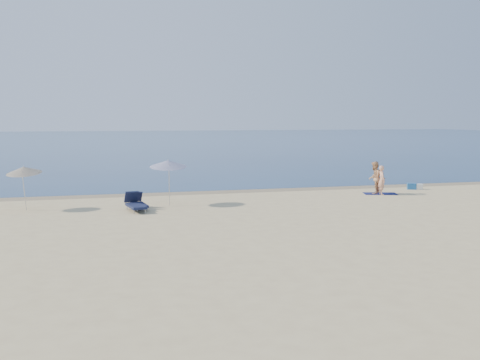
# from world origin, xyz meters

# --- Properties ---
(sea) EXTENTS (240.00, 160.00, 0.01)m
(sea) POSITION_xyz_m (0.00, 100.00, 0.00)
(sea) COLOR #0D284E
(sea) RESTS_ON ground
(wet_sand_strip) EXTENTS (240.00, 1.60, 0.00)m
(wet_sand_strip) POSITION_xyz_m (0.00, 19.40, 0.00)
(wet_sand_strip) COLOR #847254
(wet_sand_strip) RESTS_ON ground
(person_left) EXTENTS (0.47, 0.63, 1.57)m
(person_left) POSITION_xyz_m (4.36, 15.83, 0.79)
(person_left) COLOR tan
(person_left) RESTS_ON ground
(person_right) EXTENTS (1.07, 1.08, 1.76)m
(person_right) POSITION_xyz_m (4.17, 16.29, 0.88)
(person_right) COLOR tan
(person_right) RESTS_ON ground
(beach_towel) EXTENTS (1.94, 1.43, 0.03)m
(beach_towel) POSITION_xyz_m (4.47, 16.16, 0.01)
(beach_towel) COLOR #0D1345
(beach_towel) RESTS_ON ground
(white_bag) EXTENTS (0.43, 0.40, 0.31)m
(white_bag) POSITION_xyz_m (7.65, 17.42, 0.16)
(white_bag) COLOR white
(white_bag) RESTS_ON ground
(blue_cooler) EXTENTS (0.60, 0.52, 0.35)m
(blue_cooler) POSITION_xyz_m (7.25, 17.55, 0.18)
(blue_cooler) COLOR #1B5495
(blue_cooler) RESTS_ON ground
(umbrella_near) EXTENTS (2.03, 2.05, 2.27)m
(umbrella_near) POSITION_xyz_m (-7.24, 15.25, 1.96)
(umbrella_near) COLOR silver
(umbrella_near) RESTS_ON ground
(umbrella_far) EXTENTS (2.06, 2.07, 2.10)m
(umbrella_far) POSITION_xyz_m (-13.68, 15.44, 1.79)
(umbrella_far) COLOR silver
(umbrella_far) RESTS_ON ground
(lounger_left) EXTENTS (0.69, 1.70, 0.73)m
(lounger_left) POSITION_xyz_m (-8.75, 14.25, 0.27)
(lounger_left) COLOR #151A39
(lounger_left) RESTS_ON ground
(lounger_right) EXTENTS (0.85, 1.93, 0.82)m
(lounger_right) POSITION_xyz_m (-8.97, 13.71, 0.30)
(lounger_right) COLOR #141937
(lounger_right) RESTS_ON ground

